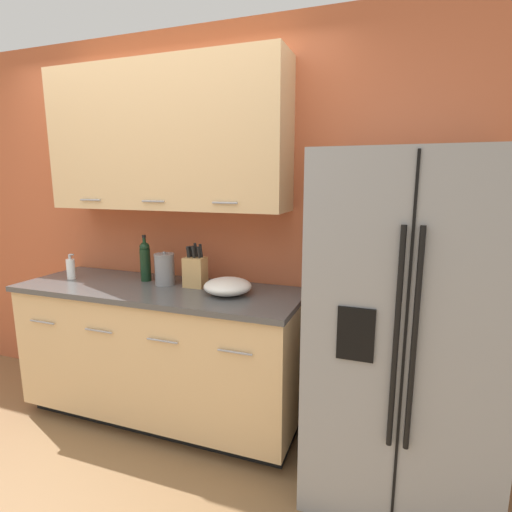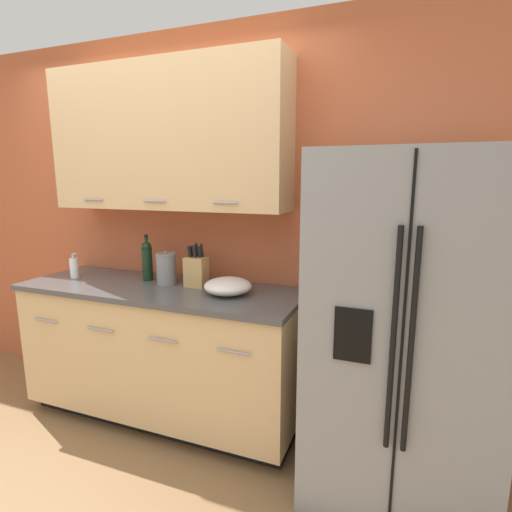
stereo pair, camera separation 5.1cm
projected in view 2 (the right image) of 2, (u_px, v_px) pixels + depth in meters
The scene contains 8 objects.
wall_back at pixel (169, 203), 2.83m from camera, with size 10.00×0.39×2.60m.
counter_unit at pixel (163, 351), 2.72m from camera, with size 1.90×0.64×0.93m.
refrigerator at pixel (403, 329), 2.03m from camera, with size 0.89×0.82×1.76m.
knife_block at pixel (196, 271), 2.60m from camera, with size 0.14×0.10×0.29m.
wine_bottle at pixel (147, 260), 2.76m from camera, with size 0.07×0.07×0.32m.
soap_dispenser at pixel (74, 268), 2.84m from camera, with size 0.06×0.06×0.18m.
steel_canister at pixel (166, 269), 2.67m from camera, with size 0.13×0.13×0.22m.
mixing_bowl at pixel (228, 286), 2.44m from camera, with size 0.29×0.29×0.10m.
Camera 2 is at (1.64, -1.12, 1.63)m, focal length 28.00 mm.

